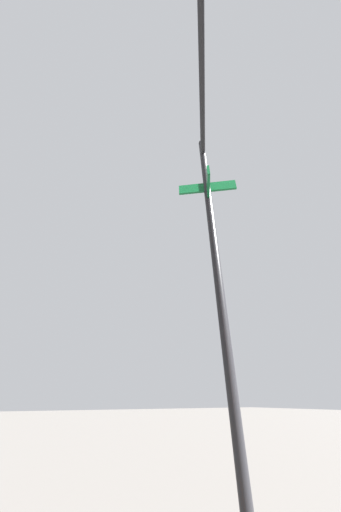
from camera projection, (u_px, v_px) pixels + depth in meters
traffic_signal_near at (210, 127)px, 2.74m from camera, size 2.35×3.07×6.20m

